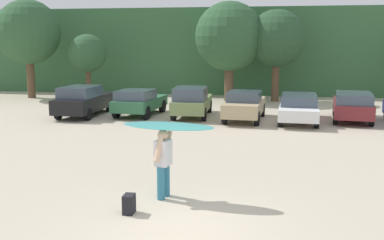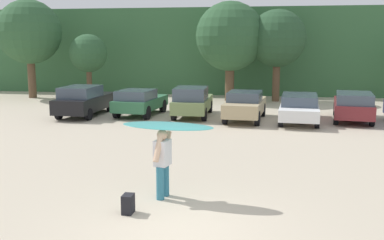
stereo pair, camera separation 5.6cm
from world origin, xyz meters
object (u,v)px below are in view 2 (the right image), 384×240
parked_car_maroon (353,105)px  person_adult (163,160)px  backpack_dropped (128,204)px  parked_car_tan (245,105)px  surfboard_teal (167,126)px  parked_car_forest_green (140,101)px  parked_car_black (84,100)px  parked_car_white (299,107)px  parked_car_olive_green (192,101)px

parked_car_maroon → person_adult: person_adult is taller
person_adult → backpack_dropped: 1.53m
parked_car_tan → backpack_dropped: parked_car_tan is taller
parked_car_maroon → surfboard_teal: 14.45m
parked_car_forest_green → parked_car_black: bearing=105.0°
parked_car_white → parked_car_maroon: size_ratio=1.05×
parked_car_forest_green → parked_car_tan: size_ratio=0.94×
parked_car_olive_green → parked_car_black: bearing=93.6°
parked_car_white → parked_car_black: bearing=93.1°
parked_car_black → surfboard_teal: size_ratio=1.90×
parked_car_tan → parked_car_forest_green: bearing=88.5°
parked_car_maroon → person_adult: bearing=159.2°
person_adult → backpack_dropped: size_ratio=3.94×
person_adult → parked_car_tan: bearing=-84.6°
parked_car_forest_green → parked_car_maroon: bearing=-84.6°
parked_car_black → parked_car_white: (11.28, -0.11, -0.08)m
parked_car_olive_green → parked_car_maroon: (8.16, 0.04, -0.04)m
parked_car_forest_green → surfboard_teal: bearing=-155.9°
person_adult → surfboard_teal: 0.87m
parked_car_olive_green → backpack_dropped: (0.85, -14.00, -0.61)m
parked_car_white → backpack_dropped: 14.15m
backpack_dropped → parked_car_maroon: bearing=62.5°
parked_car_olive_green → parked_car_maroon: parked_car_olive_green is taller
parked_car_olive_green → surfboard_teal: size_ratio=1.77×
parked_car_forest_green → person_adult: bearing=-156.4°
parked_car_tan → parked_car_maroon: parked_car_tan is taller
parked_car_olive_green → parked_car_white: (5.48, -0.64, -0.09)m
parked_car_tan → surfboard_teal: size_ratio=1.80×
parked_car_olive_green → parked_car_maroon: 8.16m
parked_car_maroon → surfboard_teal: size_ratio=1.88×
parked_car_white → person_adult: 12.82m
parked_car_white → surfboard_teal: (-3.97, -12.11, 1.11)m
parked_car_tan → parked_car_white: parked_car_tan is taller
surfboard_teal → parked_car_maroon: bearing=-110.6°
parked_car_black → surfboard_teal: 14.27m
parked_car_black → person_adult: (7.19, -12.26, 0.17)m
surfboard_teal → backpack_dropped: 2.16m
parked_car_black → backpack_dropped: bearing=-152.8°
parked_car_black → parked_car_white: 11.28m
parked_car_white → surfboard_teal: surfboard_teal is taller
parked_car_olive_green → surfboard_teal: (1.51, -12.74, 1.02)m
parked_car_maroon → surfboard_teal: surfboard_teal is taller
parked_car_maroon → parked_car_tan: bearing=103.8°
parked_car_forest_green → backpack_dropped: size_ratio=9.17×
parked_car_forest_green → person_adult: size_ratio=2.33×
parked_car_forest_green → surfboard_teal: (4.39, -12.72, 1.09)m
parked_car_olive_green → surfboard_teal: bearing=-174.8°
parked_car_forest_green → parked_car_olive_green: parked_car_olive_green is taller
parked_car_maroon → parked_car_forest_green: bearing=97.3°
parked_car_forest_green → parked_car_olive_green: 2.87m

